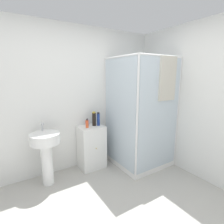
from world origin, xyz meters
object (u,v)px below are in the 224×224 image
sink (46,149)px  soap_dispenser (87,124)px  shampoo_bottle_blue (98,119)px  shampoo_bottle_tall_black (94,119)px  lotion_bottle_white (88,122)px

sink → soap_dispenser: 0.77m
shampoo_bottle_blue → shampoo_bottle_tall_black: bearing=147.4°
sink → shampoo_bottle_blue: 1.00m
sink → lotion_bottle_white: sink is taller
shampoo_bottle_tall_black → soap_dispenser: bearing=-162.5°
sink → shampoo_bottle_tall_black: shampoo_bottle_tall_black is taller
shampoo_bottle_tall_black → shampoo_bottle_blue: bearing=-32.6°
sink → lotion_bottle_white: (0.79, 0.20, 0.25)m
sink → shampoo_bottle_blue: bearing=5.7°
sink → shampoo_bottle_tall_black: size_ratio=3.78×
sink → shampoo_bottle_blue: size_ratio=3.95×
shampoo_bottle_tall_black → lotion_bottle_white: (-0.09, 0.06, -0.07)m
shampoo_bottle_tall_black → sink: bearing=-171.3°
lotion_bottle_white → sink: bearing=-166.1°
sink → lotion_bottle_white: bearing=13.9°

